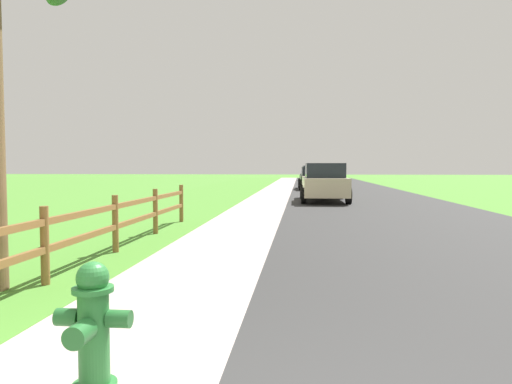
{
  "coord_description": "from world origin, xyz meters",
  "views": [
    {
      "loc": [
        0.57,
        -2.18,
        1.54
      ],
      "look_at": [
        -0.56,
        9.57,
        0.89
      ],
      "focal_mm": 32.8,
      "sensor_mm": 36.0,
      "label": 1
    }
  ],
  "objects": [
    {
      "name": "parked_car_silver",
      "position": [
        1.82,
        38.19,
        0.76
      ],
      "size": [
        2.16,
        4.84,
        1.51
      ],
      "color": "#B7BABF",
      "rests_on": "ground"
    },
    {
      "name": "road_asphalt",
      "position": [
        3.5,
        27.0,
        0.0
      ],
      "size": [
        7.0,
        66.0,
        0.01
      ],
      "primitive_type": "cube",
      "color": "#2E2E2E",
      "rests_on": "ground"
    },
    {
      "name": "rail_fence",
      "position": [
        -2.72,
        4.66,
        0.6
      ],
      "size": [
        0.11,
        11.62,
        1.03
      ],
      "color": "brown",
      "rests_on": "ground"
    },
    {
      "name": "parked_car_black",
      "position": [
        1.4,
        29.37,
        0.75
      ],
      "size": [
        2.08,
        4.78,
        1.51
      ],
      "color": "black",
      "rests_on": "ground"
    },
    {
      "name": "grass_verge",
      "position": [
        -4.5,
        27.0,
        0.01
      ],
      "size": [
        5.0,
        66.0,
        0.0
      ],
      "primitive_type": "cube",
      "color": "#4B8A2F",
      "rests_on": "ground"
    },
    {
      "name": "parked_suv_beige",
      "position": [
        1.57,
        18.53,
        0.84
      ],
      "size": [
        2.1,
        4.94,
        1.67
      ],
      "color": "#C6B793",
      "rests_on": "ground"
    },
    {
      "name": "parked_car_blue",
      "position": [
        1.64,
        48.65,
        0.8
      ],
      "size": [
        2.31,
        4.59,
        1.6
      ],
      "color": "navy",
      "rests_on": "ground"
    },
    {
      "name": "curb_concrete",
      "position": [
        -3.0,
        27.0,
        0.0
      ],
      "size": [
        6.0,
        66.0,
        0.01
      ],
      "primitive_type": "cube",
      "color": "#B8A59E",
      "rests_on": "ground"
    },
    {
      "name": "ground_plane",
      "position": [
        0.0,
        25.0,
        0.0
      ],
      "size": [
        120.0,
        120.0,
        0.0
      ],
      "primitive_type": "plane",
      "color": "#4B8A2F"
    },
    {
      "name": "fire_hydrant",
      "position": [
        -0.86,
        0.86,
        0.45
      ],
      "size": [
        0.53,
        0.45,
        0.89
      ],
      "color": "#287233",
      "rests_on": "ground"
    }
  ]
}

